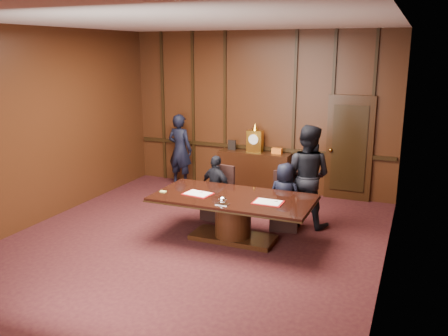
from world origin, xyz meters
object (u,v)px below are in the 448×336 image
object	(u,v)px
conference_table	(233,211)
witness_left	(180,150)
signatory_left	(216,188)
witness_right	(307,176)
signatory_right	(284,197)
sideboard	(254,170)

from	to	relation	value
conference_table	witness_left	distance (m)	3.55
signatory_left	witness_right	xyz separation A→B (m)	(1.59, 0.36, 0.31)
conference_table	witness_left	bearing A→B (deg)	131.96
conference_table	signatory_right	xyz separation A→B (m)	(0.65, 0.80, 0.09)
signatory_right	conference_table	bearing A→B (deg)	56.54
signatory_right	witness_left	world-z (taller)	witness_left
sideboard	witness_left	xyz separation A→B (m)	(-1.77, -0.16, 0.35)
conference_table	signatory_right	bearing A→B (deg)	50.91
conference_table	witness_right	bearing A→B (deg)	50.97
conference_table	witness_right	distance (m)	1.55
signatory_left	signatory_right	world-z (taller)	signatory_left
conference_table	signatory_right	distance (m)	1.03
witness_right	witness_left	bearing A→B (deg)	-16.02
sideboard	witness_right	xyz separation A→B (m)	(1.53, -1.62, 0.43)
sideboard	signatory_right	bearing A→B (deg)	-58.08
signatory_left	witness_left	bearing A→B (deg)	-27.06
signatory_left	signatory_right	distance (m)	1.30
conference_table	witness_left	xyz separation A→B (m)	(-2.36, 2.63, 0.32)
sideboard	signatory_left	world-z (taller)	sideboard
witness_left	witness_right	distance (m)	3.62
sideboard	conference_table	distance (m)	2.85
signatory_left	signatory_right	size ratio (longest dim) A/B	1.02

